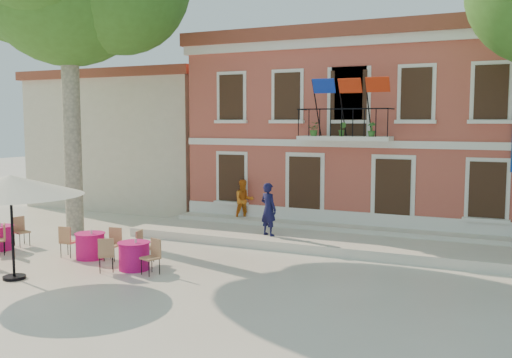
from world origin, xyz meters
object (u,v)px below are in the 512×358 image
object	(u,v)px
cafe_table_0	(0,236)
cafe_table_1	(134,254)
pedestrian_orange	(244,200)
cafe_table_3	(90,245)
pedestrian_navy	(268,209)
patio_umbrella	(10,186)

from	to	relation	value
cafe_table_0	cafe_table_1	distance (m)	5.42
pedestrian_orange	cafe_table_0	bearing A→B (deg)	-170.57
cafe_table_0	cafe_table_3	world-z (taller)	same
cafe_table_0	cafe_table_3	size ratio (longest dim) A/B	0.93
cafe_table_0	cafe_table_3	distance (m)	3.45
pedestrian_navy	cafe_table_0	world-z (taller)	pedestrian_navy
cafe_table_3	pedestrian_orange	bearing A→B (deg)	71.39
pedestrian_orange	cafe_table_3	world-z (taller)	pedestrian_orange
pedestrian_navy	cafe_table_0	size ratio (longest dim) A/B	0.97
pedestrian_orange	cafe_table_1	world-z (taller)	pedestrian_orange
cafe_table_0	cafe_table_1	bearing A→B (deg)	-2.25
pedestrian_orange	cafe_table_1	distance (m)	6.72
patio_umbrella	pedestrian_navy	size ratio (longest dim) A/B	2.07
pedestrian_navy	cafe_table_0	distance (m)	8.67
cafe_table_0	cafe_table_3	xyz separation A→B (m)	(3.44, 0.28, -0.01)
cafe_table_1	cafe_table_3	distance (m)	2.04
patio_umbrella	cafe_table_0	size ratio (longest dim) A/B	2.01
patio_umbrella	cafe_table_0	bearing A→B (deg)	143.96
patio_umbrella	pedestrian_navy	xyz separation A→B (m)	(4.33, 6.62, -1.26)
pedestrian_navy	cafe_table_1	world-z (taller)	pedestrian_navy
patio_umbrella	cafe_table_0	distance (m)	4.38
pedestrian_orange	cafe_table_3	bearing A→B (deg)	-148.70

